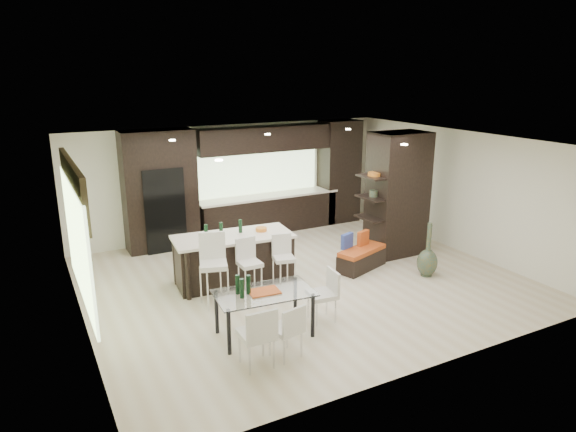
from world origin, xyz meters
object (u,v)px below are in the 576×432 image
kitchen_island (234,259)px  chair_near (286,332)px  bench (362,258)px  dining_table (264,314)px  stool_left (214,277)px  floor_vase (428,250)px  chair_end (322,298)px  stool_right (284,268)px  chair_far (256,338)px  stool_mid (250,274)px

kitchen_island → chair_near: kitchen_island is taller
bench → chair_near: 3.72m
dining_table → chair_near: 0.70m
stool_left → bench: stool_left is taller
floor_vase → chair_near: floor_vase is taller
floor_vase → stool_left: bearing=170.3°
bench → chair_end: size_ratio=1.47×
stool_left → bench: 3.29m
stool_right → floor_vase: size_ratio=0.76×
chair_far → chair_end: size_ratio=1.07×
stool_left → chair_end: stool_left is taller
stool_mid → stool_left: bearing=-177.8°
stool_right → chair_near: size_ratio=1.11×
kitchen_island → chair_end: 2.27m
stool_left → chair_end: (1.35, -1.35, -0.12)m
floor_vase → chair_near: (-3.88, -1.34, -0.17)m
stool_left → chair_near: 2.09m
dining_table → chair_near: (0.00, -0.70, 0.02)m
stool_mid → chair_near: bearing=-100.8°
chair_far → chair_end: bearing=26.7°
chair_end → stool_right: bearing=5.4°
bench → chair_far: bearing=-165.7°
stool_mid → chair_near: (-0.37, -2.09, -0.06)m
stool_mid → bench: bearing=2.9°
stool_mid → chair_near: size_ratio=1.15×
floor_vase → kitchen_island: bearing=156.5°
floor_vase → chair_near: 4.11m
chair_end → kitchen_island: bearing=23.5°
kitchen_island → chair_end: size_ratio=2.86×
chair_far → stool_mid: bearing=69.3°
floor_vase → chair_end: size_ratio=1.40×
stool_left → dining_table: stool_left is taller
kitchen_island → stool_right: (0.69, -0.77, -0.05)m
stool_mid → bench: stool_mid is taller
kitchen_island → chair_far: size_ratio=2.68×
dining_table → chair_near: bearing=-84.8°
dining_table → chair_far: 0.86m
floor_vase → chair_far: bearing=-162.5°
floor_vase → chair_end: floor_vase is taller
bench → stool_left: bearing=164.1°
stool_right → bench: stool_right is taller
stool_left → chair_end: size_ratio=1.31×
floor_vase → bench: bearing=135.5°
stool_mid → stool_right: size_ratio=1.04×
stool_mid → floor_vase: bearing=-12.8°
stool_right → floor_vase: (2.81, -0.76, 0.13)m
chair_near → stool_right: bearing=50.9°
floor_vase → chair_end: bearing=-167.3°
chair_near → chair_end: size_ratio=0.96×
bench → floor_vase: floor_vase is taller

